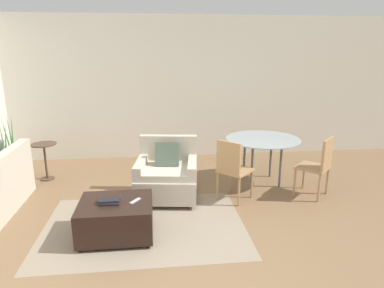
{
  "coord_description": "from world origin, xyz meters",
  "views": [
    {
      "loc": [
        -0.26,
        -3.06,
        2.11
      ],
      "look_at": [
        0.29,
        1.81,
        0.75
      ],
      "focal_mm": 32.0,
      "sensor_mm": 36.0,
      "label": 1
    }
  ],
  "objects_px": {
    "ottoman": "(116,217)",
    "side_table": "(45,155)",
    "tv_remote_primary": "(135,201)",
    "book_stack": "(109,201)",
    "dining_chair_near_right": "(319,163)",
    "dining_table": "(263,143)",
    "dining_chair_near_left": "(232,166)",
    "potted_plant": "(13,166)",
    "armchair": "(167,175)"
  },
  "relations": [
    {
      "from": "ottoman",
      "to": "side_table",
      "type": "height_order",
      "value": "side_table"
    },
    {
      "from": "tv_remote_primary",
      "to": "side_table",
      "type": "xyz_separation_m",
      "value": [
        -1.57,
        1.97,
        0.0
      ]
    },
    {
      "from": "book_stack",
      "to": "dining_chair_near_right",
      "type": "relative_size",
      "value": 0.27
    },
    {
      "from": "dining_table",
      "to": "dining_chair_near_left",
      "type": "relative_size",
      "value": 1.31
    },
    {
      "from": "potted_plant",
      "to": "dining_chair_near_left",
      "type": "relative_size",
      "value": 1.25
    },
    {
      "from": "book_stack",
      "to": "dining_table",
      "type": "bearing_deg",
      "value": 32.95
    },
    {
      "from": "dining_chair_near_right",
      "to": "tv_remote_primary",
      "type": "bearing_deg",
      "value": -162.97
    },
    {
      "from": "ottoman",
      "to": "dining_table",
      "type": "bearing_deg",
      "value": 33.42
    },
    {
      "from": "ottoman",
      "to": "tv_remote_primary",
      "type": "relative_size",
      "value": 5.26
    },
    {
      "from": "tv_remote_primary",
      "to": "side_table",
      "type": "distance_m",
      "value": 2.52
    },
    {
      "from": "armchair",
      "to": "ottoman",
      "type": "relative_size",
      "value": 1.15
    },
    {
      "from": "armchair",
      "to": "dining_chair_near_left",
      "type": "distance_m",
      "value": 0.95
    },
    {
      "from": "book_stack",
      "to": "armchair",
      "type": "bearing_deg",
      "value": 56.03
    },
    {
      "from": "potted_plant",
      "to": "dining_table",
      "type": "distance_m",
      "value": 4.17
    },
    {
      "from": "side_table",
      "to": "dining_chair_near_right",
      "type": "relative_size",
      "value": 0.69
    },
    {
      "from": "armchair",
      "to": "potted_plant",
      "type": "xyz_separation_m",
      "value": [
        -2.55,
        1.05,
        -0.12
      ]
    },
    {
      "from": "book_stack",
      "to": "tv_remote_primary",
      "type": "relative_size",
      "value": 1.53
    },
    {
      "from": "armchair",
      "to": "dining_chair_near_right",
      "type": "distance_m",
      "value": 2.21
    },
    {
      "from": "side_table",
      "to": "ottoman",
      "type": "bearing_deg",
      "value": -55.65
    },
    {
      "from": "dining_table",
      "to": "dining_chair_near_left",
      "type": "height_order",
      "value": "dining_chair_near_left"
    },
    {
      "from": "book_stack",
      "to": "dining_chair_near_left",
      "type": "xyz_separation_m",
      "value": [
        1.61,
        0.81,
        0.07
      ]
    },
    {
      "from": "armchair",
      "to": "ottoman",
      "type": "height_order",
      "value": "armchair"
    },
    {
      "from": "tv_remote_primary",
      "to": "side_table",
      "type": "bearing_deg",
      "value": 128.66
    },
    {
      "from": "armchair",
      "to": "potted_plant",
      "type": "bearing_deg",
      "value": 157.65
    },
    {
      "from": "side_table",
      "to": "dining_chair_near_right",
      "type": "height_order",
      "value": "dining_chair_near_right"
    },
    {
      "from": "side_table",
      "to": "dining_table",
      "type": "xyz_separation_m",
      "value": [
        3.53,
        -0.53,
        0.23
      ]
    },
    {
      "from": "ottoman",
      "to": "book_stack",
      "type": "relative_size",
      "value": 3.45
    },
    {
      "from": "armchair",
      "to": "dining_chair_near_left",
      "type": "bearing_deg",
      "value": -13.55
    },
    {
      "from": "book_stack",
      "to": "dining_chair_near_right",
      "type": "xyz_separation_m",
      "value": [
        2.89,
        0.81,
        0.07
      ]
    },
    {
      "from": "armchair",
      "to": "book_stack",
      "type": "distance_m",
      "value": 1.25
    },
    {
      "from": "ottoman",
      "to": "dining_chair_near_right",
      "type": "distance_m",
      "value": 2.95
    },
    {
      "from": "tv_remote_primary",
      "to": "dining_chair_near_left",
      "type": "relative_size",
      "value": 0.18
    },
    {
      "from": "potted_plant",
      "to": "side_table",
      "type": "distance_m",
      "value": 0.61
    },
    {
      "from": "ottoman",
      "to": "tv_remote_primary",
      "type": "bearing_deg",
      "value": 0.72
    },
    {
      "from": "book_stack",
      "to": "potted_plant",
      "type": "height_order",
      "value": "potted_plant"
    },
    {
      "from": "potted_plant",
      "to": "book_stack",
      "type": "bearing_deg",
      "value": -48.34
    },
    {
      "from": "potted_plant",
      "to": "armchair",
      "type": "bearing_deg",
      "value": -22.35
    },
    {
      "from": "armchair",
      "to": "dining_chair_near_left",
      "type": "relative_size",
      "value": 1.06
    },
    {
      "from": "armchair",
      "to": "tv_remote_primary",
      "type": "distance_m",
      "value": 1.1
    },
    {
      "from": "book_stack",
      "to": "potted_plant",
      "type": "bearing_deg",
      "value": 131.66
    },
    {
      "from": "armchair",
      "to": "side_table",
      "type": "distance_m",
      "value": 2.2
    },
    {
      "from": "dining_chair_near_left",
      "to": "dining_table",
      "type": "bearing_deg",
      "value": 45.0
    },
    {
      "from": "book_stack",
      "to": "potted_plant",
      "type": "distance_m",
      "value": 2.79
    },
    {
      "from": "tv_remote_primary",
      "to": "potted_plant",
      "type": "height_order",
      "value": "potted_plant"
    },
    {
      "from": "tv_remote_primary",
      "to": "dining_chair_near_left",
      "type": "xyz_separation_m",
      "value": [
        1.32,
        0.8,
        0.09
      ]
    },
    {
      "from": "armchair",
      "to": "dining_chair_near_right",
      "type": "relative_size",
      "value": 1.06
    },
    {
      "from": "ottoman",
      "to": "potted_plant",
      "type": "xyz_separation_m",
      "value": [
        -1.91,
        2.07,
        -0.01
      ]
    },
    {
      "from": "tv_remote_primary",
      "to": "side_table",
      "type": "height_order",
      "value": "side_table"
    },
    {
      "from": "armchair",
      "to": "tv_remote_primary",
      "type": "bearing_deg",
      "value": -111.82
    },
    {
      "from": "armchair",
      "to": "ottoman",
      "type": "bearing_deg",
      "value": -121.9
    }
  ]
}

